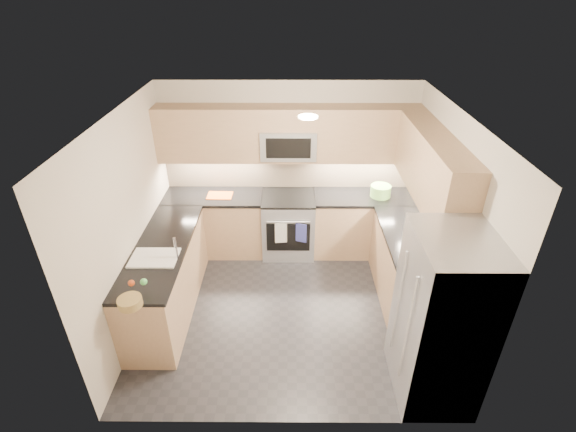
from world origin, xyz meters
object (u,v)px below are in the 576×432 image
at_px(gas_range, 288,225).
at_px(utensil_bowl, 381,191).
at_px(microwave, 288,143).
at_px(refrigerator, 441,320).
at_px(cutting_board, 220,196).
at_px(fruit_basket, 130,302).

height_order(gas_range, utensil_bowl, utensil_bowl).
relative_size(microwave, utensil_bowl, 2.63).
height_order(refrigerator, cutting_board, refrigerator).
bearing_deg(cutting_board, fruit_basket, -102.81).
height_order(refrigerator, utensil_bowl, refrigerator).
bearing_deg(fruit_basket, utensil_bowl, 39.15).
bearing_deg(refrigerator, fruit_basket, 177.43).
bearing_deg(gas_range, cutting_board, 179.47).
bearing_deg(gas_range, microwave, 90.00).
xyz_separation_m(cutting_board, fruit_basket, (-0.52, -2.30, 0.04)).
height_order(gas_range, cutting_board, cutting_board).
bearing_deg(refrigerator, microwave, 119.62).
distance_m(utensil_bowl, cutting_board, 2.31).
xyz_separation_m(utensil_bowl, cutting_board, (-2.31, -0.01, -0.08)).
bearing_deg(microwave, refrigerator, -60.38).
xyz_separation_m(gas_range, refrigerator, (1.45, -2.43, 0.45)).
relative_size(gas_range, refrigerator, 0.51).
bearing_deg(fruit_basket, gas_range, 56.58).
bearing_deg(cutting_board, gas_range, -0.53).
distance_m(gas_range, microwave, 1.25).
bearing_deg(fruit_basket, refrigerator, -2.57).
bearing_deg(cutting_board, refrigerator, -44.94).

